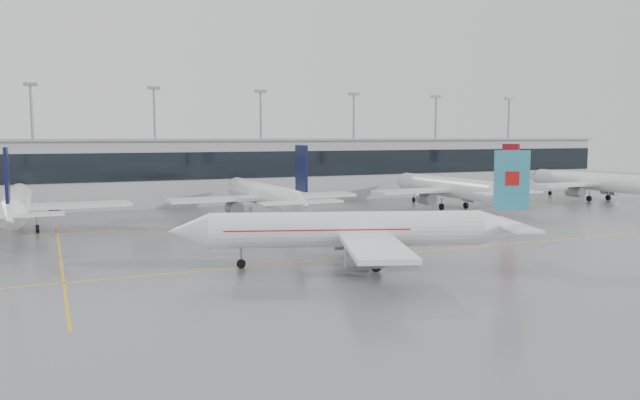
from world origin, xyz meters
name	(u,v)px	position (x,y,z in m)	size (l,w,h in m)	color
ground	(365,257)	(0.00, 0.00, 0.00)	(320.00, 320.00, 0.00)	slate
taxi_line_main	(365,257)	(0.00, 0.00, 0.01)	(120.00, 0.25, 0.01)	gold
taxi_line_north	(272,222)	(0.00, 30.00, 0.01)	(120.00, 0.25, 0.01)	gold
taxi_line_cross	(60,254)	(-30.00, 15.00, 0.01)	(0.25, 60.00, 0.01)	gold
terminal	(218,171)	(0.00, 62.00, 6.00)	(180.00, 15.00, 12.00)	#A2A2A6
terminal_glass	(228,165)	(0.00, 54.45, 7.50)	(180.00, 0.20, 5.00)	black
terminal_roof	(217,140)	(0.00, 62.00, 12.20)	(182.00, 16.00, 0.40)	gray
light_masts	(210,134)	(0.00, 68.00, 13.34)	(156.40, 1.00, 22.60)	gray
air_canada_jet	(360,230)	(-2.80, -4.12, 3.65)	(35.74, 29.14, 11.51)	white
parked_jet_b	(15,205)	(-35.00, 33.69, 3.71)	(29.64, 36.96, 11.72)	white
parked_jet_c	(264,195)	(0.00, 33.69, 3.71)	(29.64, 36.96, 11.72)	white
parked_jet_d	(450,188)	(35.00, 33.69, 3.71)	(29.64, 36.96, 11.72)	white
parked_jet_e	(595,182)	(70.00, 33.69, 3.71)	(29.64, 36.96, 11.72)	white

